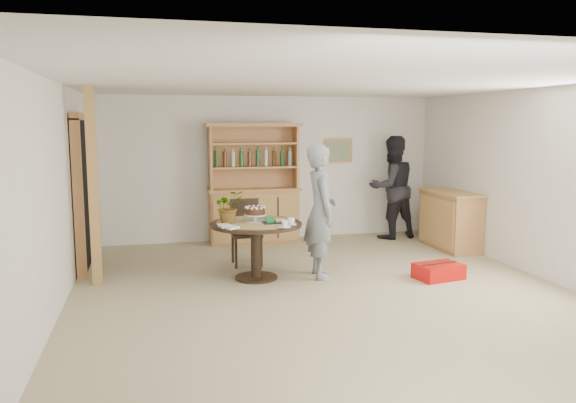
{
  "coord_description": "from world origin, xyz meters",
  "views": [
    {
      "loc": [
        -2.0,
        -6.14,
        2.04
      ],
      "look_at": [
        -0.31,
        0.72,
        1.05
      ],
      "focal_mm": 35.0,
      "sensor_mm": 36.0,
      "label": 1
    }
  ],
  "objects_px": {
    "sideboard": "(450,220)",
    "adult_person": "(392,187)",
    "dining_table": "(256,234)",
    "dining_chair": "(246,228)",
    "teen_boy": "(321,211)",
    "red_suitcase": "(439,271)",
    "hutch": "(254,202)"
  },
  "relations": [
    {
      "from": "sideboard",
      "to": "adult_person",
      "type": "distance_m",
      "value": 1.24
    },
    {
      "from": "dining_table",
      "to": "dining_chair",
      "type": "xyz_separation_m",
      "value": [
        0.0,
        0.83,
        -0.07
      ]
    },
    {
      "from": "sideboard",
      "to": "teen_boy",
      "type": "bearing_deg",
      "value": -156.08
    },
    {
      "from": "sideboard",
      "to": "adult_person",
      "type": "bearing_deg",
      "value": 120.71
    },
    {
      "from": "dining_chair",
      "to": "adult_person",
      "type": "height_order",
      "value": "adult_person"
    },
    {
      "from": "teen_boy",
      "to": "red_suitcase",
      "type": "distance_m",
      "value": 1.75
    },
    {
      "from": "dining_chair",
      "to": "adult_person",
      "type": "xyz_separation_m",
      "value": [
        2.83,
        1.21,
        0.37
      ]
    },
    {
      "from": "dining_table",
      "to": "red_suitcase",
      "type": "distance_m",
      "value": 2.46
    },
    {
      "from": "dining_chair",
      "to": "red_suitcase",
      "type": "relative_size",
      "value": 1.42
    },
    {
      "from": "hutch",
      "to": "teen_boy",
      "type": "relative_size",
      "value": 1.15
    },
    {
      "from": "red_suitcase",
      "to": "sideboard",
      "type": "bearing_deg",
      "value": 45.25
    },
    {
      "from": "adult_person",
      "to": "red_suitcase",
      "type": "relative_size",
      "value": 2.73
    },
    {
      "from": "dining_chair",
      "to": "adult_person",
      "type": "bearing_deg",
      "value": 23.93
    },
    {
      "from": "sideboard",
      "to": "adult_person",
      "type": "relative_size",
      "value": 0.69
    },
    {
      "from": "dining_chair",
      "to": "adult_person",
      "type": "distance_m",
      "value": 3.1
    },
    {
      "from": "dining_table",
      "to": "teen_boy",
      "type": "xyz_separation_m",
      "value": [
        0.85,
        -0.1,
        0.28
      ]
    },
    {
      "from": "dining_table",
      "to": "dining_chair",
      "type": "bearing_deg",
      "value": 89.93
    },
    {
      "from": "dining_table",
      "to": "hutch",
      "type": "bearing_deg",
      "value": 80.46
    },
    {
      "from": "sideboard",
      "to": "adult_person",
      "type": "height_order",
      "value": "adult_person"
    },
    {
      "from": "hutch",
      "to": "sideboard",
      "type": "bearing_deg",
      "value": -22.21
    },
    {
      "from": "dining_table",
      "to": "adult_person",
      "type": "relative_size",
      "value": 0.66
    },
    {
      "from": "dining_chair",
      "to": "teen_boy",
      "type": "height_order",
      "value": "teen_boy"
    },
    {
      "from": "dining_table",
      "to": "red_suitcase",
      "type": "xyz_separation_m",
      "value": [
        2.34,
        -0.58,
        -0.5
      ]
    },
    {
      "from": "dining_table",
      "to": "adult_person",
      "type": "bearing_deg",
      "value": 35.81
    },
    {
      "from": "teen_boy",
      "to": "adult_person",
      "type": "xyz_separation_m",
      "value": [
        1.98,
        2.14,
        0.02
      ]
    },
    {
      "from": "hutch",
      "to": "red_suitcase",
      "type": "distance_m",
      "value": 3.51
    },
    {
      "from": "sideboard",
      "to": "teen_boy",
      "type": "distance_m",
      "value": 2.85
    },
    {
      "from": "sideboard",
      "to": "red_suitcase",
      "type": "bearing_deg",
      "value": -123.79
    },
    {
      "from": "dining_chair",
      "to": "sideboard",
      "type": "bearing_deg",
      "value": 4.28
    },
    {
      "from": "red_suitcase",
      "to": "teen_boy",
      "type": "bearing_deg",
      "value": 151.29
    },
    {
      "from": "adult_person",
      "to": "dining_chair",
      "type": "bearing_deg",
      "value": 14.19
    },
    {
      "from": "sideboard",
      "to": "dining_table",
      "type": "height_order",
      "value": "sideboard"
    }
  ]
}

